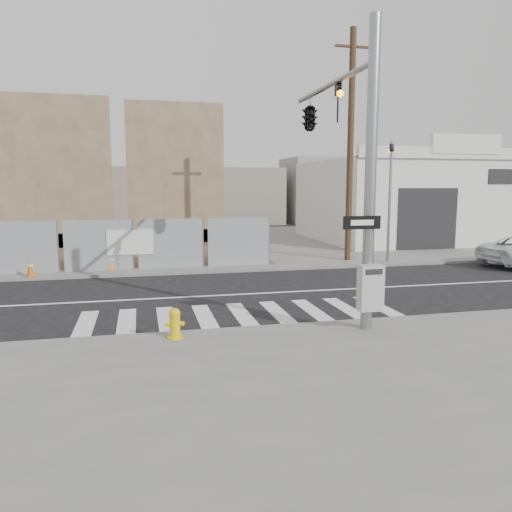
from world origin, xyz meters
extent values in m
plane|color=black|center=(0.00, 0.00, 0.00)|extent=(100.00, 100.00, 0.00)
cube|color=slate|center=(0.00, 14.00, 0.06)|extent=(50.00, 20.00, 0.12)
cylinder|color=gray|center=(2.50, -4.80, 3.62)|extent=(0.26, 0.26, 7.00)
cylinder|color=gray|center=(2.50, -2.20, 6.12)|extent=(0.14, 5.20, 0.14)
cube|color=#B2B2AF|center=(2.45, -5.08, 1.15)|extent=(0.55, 0.30, 1.05)
cube|color=black|center=(2.25, -4.96, 2.62)|extent=(0.90, 0.03, 0.30)
cube|color=silver|center=(2.25, -4.98, 2.62)|extent=(0.55, 0.01, 0.12)
imported|color=black|center=(2.50, -2.80, 5.57)|extent=(0.16, 0.20, 1.00)
imported|color=black|center=(2.50, -0.60, 5.57)|extent=(0.53, 2.48, 1.00)
cylinder|color=gray|center=(8.00, 4.60, 2.72)|extent=(0.12, 0.12, 5.20)
imported|color=black|center=(8.00, 4.60, 5.22)|extent=(0.16, 0.20, 1.00)
cube|color=brown|center=(-7.00, 13.00, 4.12)|extent=(6.00, 0.50, 8.00)
cube|color=brown|center=(-7.00, 13.40, 0.52)|extent=(6.00, 1.30, 0.80)
cube|color=brown|center=(-0.50, 14.00, 4.12)|extent=(5.50, 0.50, 8.00)
cube|color=brown|center=(-0.50, 14.40, 0.52)|extent=(5.50, 1.30, 0.80)
cube|color=silver|center=(14.00, 13.00, 2.52)|extent=(12.00, 10.00, 4.80)
cube|color=silver|center=(14.00, 8.00, 5.12)|extent=(12.00, 0.30, 0.60)
cube|color=silver|center=(14.00, 7.95, 5.57)|extent=(4.00, 0.30, 1.00)
cube|color=black|center=(12.00, 7.98, 1.72)|extent=(3.40, 0.06, 3.20)
cylinder|color=#463120|center=(6.50, 5.50, 5.12)|extent=(0.28, 0.28, 10.00)
cube|color=#463120|center=(6.50, 5.50, 9.32)|extent=(1.60, 0.10, 0.10)
cylinder|color=yellow|center=(-1.92, -4.55, 0.14)|extent=(0.47, 0.47, 0.04)
cylinder|color=yellow|center=(-1.92, -4.55, 0.39)|extent=(0.31, 0.31, 0.53)
sphere|color=yellow|center=(-1.92, -4.55, 0.67)|extent=(0.25, 0.25, 0.25)
cylinder|color=yellow|center=(-2.06, -4.55, 0.44)|extent=(0.15, 0.14, 0.10)
cylinder|color=yellow|center=(-1.78, -4.55, 0.44)|extent=(0.15, 0.14, 0.10)
cube|color=#D5570B|center=(-6.59, 4.22, 0.13)|extent=(0.36, 0.36, 0.03)
cone|color=#D5570B|center=(-6.59, 4.22, 0.44)|extent=(0.32, 0.32, 0.63)
cylinder|color=silver|center=(-6.59, 4.22, 0.53)|extent=(0.24, 0.24, 0.07)
cube|color=orange|center=(-3.76, 5.07, 0.13)|extent=(0.42, 0.42, 0.03)
cone|color=orange|center=(-3.76, 5.07, 0.44)|extent=(0.37, 0.37, 0.64)
cylinder|color=silver|center=(-3.76, 5.07, 0.53)|extent=(0.25, 0.25, 0.07)
camera|label=1|loc=(-2.59, -15.27, 3.44)|focal=35.00mm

